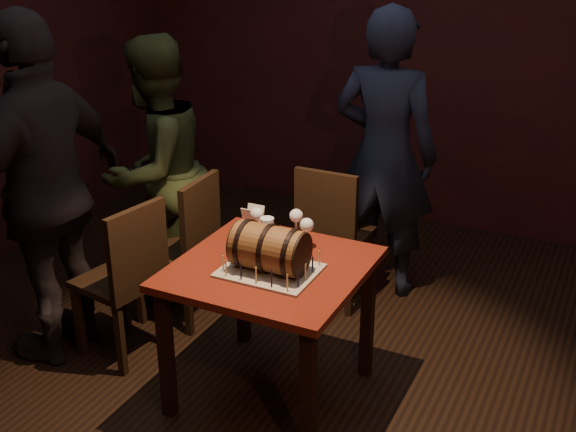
{
  "coord_description": "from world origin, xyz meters",
  "views": [
    {
      "loc": [
        1.48,
        -2.9,
        2.34
      ],
      "look_at": [
        0.04,
        0.05,
        0.95
      ],
      "focal_mm": 45.0,
      "sensor_mm": 36.0,
      "label": 1
    }
  ],
  "objects": [
    {
      "name": "wine_glass_mid",
      "position": [
        -0.01,
        0.23,
        0.87
      ],
      "size": [
        0.07,
        0.07,
        0.16
      ],
      "color": "silver",
      "rests_on": "pub_table"
    },
    {
      "name": "chair_left_rear",
      "position": [
        -0.78,
        0.34,
        0.52
      ],
      "size": [
        0.42,
        0.42,
        0.93
      ],
      "color": "black",
      "rests_on": "ground"
    },
    {
      "name": "wine_glass_right",
      "position": [
        0.09,
        0.15,
        0.87
      ],
      "size": [
        0.07,
        0.07,
        0.16
      ],
      "color": "silver",
      "rests_on": "pub_table"
    },
    {
      "name": "person_back",
      "position": [
        0.12,
        1.26,
        0.93
      ],
      "size": [
        0.68,
        0.45,
        1.86
      ],
      "primitive_type": "imported",
      "rotation": [
        0.0,
        0.0,
        3.15
      ],
      "color": "black",
      "rests_on": "ground"
    },
    {
      "name": "room_shell",
      "position": [
        0.0,
        0.0,
        1.4
      ],
      "size": [
        5.04,
        5.04,
        2.8
      ],
      "color": "black",
      "rests_on": "ground"
    },
    {
      "name": "pint_of_ale",
      "position": [
        -0.1,
        0.08,
        0.82
      ],
      "size": [
        0.07,
        0.07,
        0.15
      ],
      "color": "silver",
      "rests_on": "pub_table"
    },
    {
      "name": "barrel_cake",
      "position": [
        0.05,
        -0.18,
        0.87
      ],
      "size": [
        0.4,
        0.24,
        0.24
      ],
      "color": "brown",
      "rests_on": "cake_board"
    },
    {
      "name": "wine_glass_left",
      "position": [
        -0.2,
        0.16,
        0.87
      ],
      "size": [
        0.07,
        0.07,
        0.16
      ],
      "color": "silver",
      "rests_on": "pub_table"
    },
    {
      "name": "birthday_candles",
      "position": [
        0.05,
        -0.18,
        0.8
      ],
      "size": [
        0.4,
        0.3,
        0.09
      ],
      "color": "#E6D789",
      "rests_on": "cake_board"
    },
    {
      "name": "menu_card",
      "position": [
        -0.26,
        0.22,
        0.81
      ],
      "size": [
        0.1,
        0.05,
        0.13
      ],
      "primitive_type": null,
      "color": "white",
      "rests_on": "pub_table"
    },
    {
      "name": "pub_table",
      "position": [
        0.02,
        -0.12,
        0.64
      ],
      "size": [
        0.9,
        0.9,
        0.75
      ],
      "color": "#53150D",
      "rests_on": "ground"
    },
    {
      "name": "person_left_rear",
      "position": [
        -1.13,
        0.55,
        0.84
      ],
      "size": [
        0.72,
        0.88,
        1.69
      ],
      "primitive_type": "imported",
      "rotation": [
        0.0,
        0.0,
        -1.67
      ],
      "color": "#313B1D",
      "rests_on": "ground"
    },
    {
      "name": "cake_board",
      "position": [
        0.05,
        -0.18,
        0.76
      ],
      "size": [
        0.45,
        0.35,
        0.01
      ],
      "primitive_type": "cube",
      "color": "#A29483",
      "rests_on": "pub_table"
    },
    {
      "name": "person_left_front",
      "position": [
        -1.25,
        -0.24,
        0.96
      ],
      "size": [
        0.5,
        1.14,
        1.92
      ],
      "primitive_type": "imported",
      "rotation": [
        0.0,
        0.0,
        -1.55
      ],
      "color": "black",
      "rests_on": "ground"
    },
    {
      "name": "chair_back",
      "position": [
        -0.08,
        0.89,
        0.52
      ],
      "size": [
        0.4,
        0.4,
        0.93
      ],
      "color": "black",
      "rests_on": "ground"
    },
    {
      "name": "chair_left_front",
      "position": [
        -0.84,
        -0.15,
        0.52
      ],
      "size": [
        0.46,
        0.46,
        0.93
      ],
      "color": "black",
      "rests_on": "ground"
    }
  ]
}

